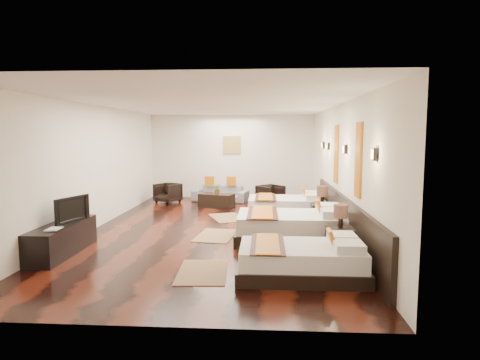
# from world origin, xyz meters

# --- Properties ---
(floor) EXTENTS (5.50, 9.50, 0.01)m
(floor) POSITION_xyz_m (0.00, 0.00, 0.00)
(floor) COLOR black
(floor) RESTS_ON ground
(ceiling) EXTENTS (5.50, 9.50, 0.01)m
(ceiling) POSITION_xyz_m (0.00, 0.00, 2.80)
(ceiling) COLOR white
(ceiling) RESTS_ON floor
(back_wall) EXTENTS (5.50, 0.01, 2.80)m
(back_wall) POSITION_xyz_m (0.00, 4.75, 1.40)
(back_wall) COLOR silver
(back_wall) RESTS_ON floor
(left_wall) EXTENTS (0.01, 9.50, 2.80)m
(left_wall) POSITION_xyz_m (-2.75, 0.00, 1.40)
(left_wall) COLOR silver
(left_wall) RESTS_ON floor
(right_wall) EXTENTS (0.01, 9.50, 2.80)m
(right_wall) POSITION_xyz_m (2.75, 0.00, 1.40)
(right_wall) COLOR silver
(right_wall) RESTS_ON floor
(headboard_panel) EXTENTS (0.08, 6.60, 0.90)m
(headboard_panel) POSITION_xyz_m (2.71, -0.80, 0.45)
(headboard_panel) COLOR black
(headboard_panel) RESTS_ON floor
(bed_near) EXTENTS (1.91, 1.20, 0.73)m
(bed_near) POSITION_xyz_m (1.69, -2.99, 0.25)
(bed_near) COLOR black
(bed_near) RESTS_ON floor
(bed_mid) EXTENTS (2.26, 1.42, 0.86)m
(bed_mid) POSITION_xyz_m (1.70, -0.93, 0.29)
(bed_mid) COLOR black
(bed_mid) RESTS_ON floor
(bed_far) EXTENTS (2.02, 1.27, 0.77)m
(bed_far) POSITION_xyz_m (1.70, 1.56, 0.26)
(bed_far) COLOR black
(bed_far) RESTS_ON floor
(nightstand_a) EXTENTS (0.47, 0.47, 0.93)m
(nightstand_a) POSITION_xyz_m (2.44, -1.95, 0.33)
(nightstand_a) COLOR black
(nightstand_a) RESTS_ON floor
(nightstand_b) EXTENTS (0.49, 0.49, 0.96)m
(nightstand_b) POSITION_xyz_m (2.44, 0.36, 0.34)
(nightstand_b) COLOR black
(nightstand_b) RESTS_ON floor
(jute_mat_near) EXTENTS (0.81, 1.24, 0.01)m
(jute_mat_near) POSITION_xyz_m (0.16, -2.91, 0.01)
(jute_mat_near) COLOR olive
(jute_mat_near) RESTS_ON floor
(jute_mat_mid) EXTENTS (0.89, 1.28, 0.01)m
(jute_mat_mid) POSITION_xyz_m (0.09, -0.60, 0.01)
(jute_mat_mid) COLOR olive
(jute_mat_mid) RESTS_ON floor
(jute_mat_far) EXTENTS (1.14, 1.39, 0.01)m
(jute_mat_far) POSITION_xyz_m (0.17, 1.30, 0.01)
(jute_mat_far) COLOR olive
(jute_mat_far) RESTS_ON floor
(tv_console) EXTENTS (0.50, 1.80, 0.55)m
(tv_console) POSITION_xyz_m (-2.50, -2.08, 0.28)
(tv_console) COLOR black
(tv_console) RESTS_ON floor
(tv) EXTENTS (0.35, 0.81, 0.47)m
(tv) POSITION_xyz_m (-2.45, -1.89, 0.78)
(tv) COLOR black
(tv) RESTS_ON tv_console
(book) EXTENTS (0.23, 0.30, 0.03)m
(book) POSITION_xyz_m (-2.50, -2.56, 0.56)
(book) COLOR black
(book) RESTS_ON tv_console
(figurine) EXTENTS (0.38, 0.38, 0.38)m
(figurine) POSITION_xyz_m (-2.50, -1.38, 0.74)
(figurine) COLOR brown
(figurine) RESTS_ON tv_console
(sofa) EXTENTS (1.86, 1.04, 0.51)m
(sofa) POSITION_xyz_m (-0.30, 3.89, 0.26)
(sofa) COLOR slate
(sofa) RESTS_ON floor
(armchair_left) EXTENTS (0.91, 0.91, 0.62)m
(armchair_left) POSITION_xyz_m (-1.93, 3.53, 0.31)
(armchair_left) COLOR black
(armchair_left) RESTS_ON floor
(armchair_right) EXTENTS (0.95, 0.95, 0.62)m
(armchair_right) POSITION_xyz_m (1.30, 3.28, 0.31)
(armchair_right) COLOR black
(armchair_right) RESTS_ON floor
(coffee_table) EXTENTS (1.10, 0.78, 0.40)m
(coffee_table) POSITION_xyz_m (-0.30, 2.84, 0.20)
(coffee_table) COLOR black
(coffee_table) RESTS_ON floor
(table_plant) EXTENTS (0.26, 0.23, 0.29)m
(table_plant) POSITION_xyz_m (-0.27, 2.83, 0.54)
(table_plant) COLOR #20561C
(table_plant) RESTS_ON coffee_table
(orange_panel_a) EXTENTS (0.04, 0.40, 1.30)m
(orange_panel_a) POSITION_xyz_m (2.73, -1.90, 1.70)
(orange_panel_a) COLOR #D86014
(orange_panel_a) RESTS_ON right_wall
(orange_panel_b) EXTENTS (0.04, 0.40, 1.30)m
(orange_panel_b) POSITION_xyz_m (2.73, 0.30, 1.70)
(orange_panel_b) COLOR #D86014
(orange_panel_b) RESTS_ON right_wall
(sconce_near) EXTENTS (0.07, 0.12, 0.18)m
(sconce_near) POSITION_xyz_m (2.70, -3.00, 1.85)
(sconce_near) COLOR black
(sconce_near) RESTS_ON right_wall
(sconce_mid) EXTENTS (0.07, 0.12, 0.18)m
(sconce_mid) POSITION_xyz_m (2.70, -0.80, 1.85)
(sconce_mid) COLOR black
(sconce_mid) RESTS_ON right_wall
(sconce_far) EXTENTS (0.07, 0.12, 0.18)m
(sconce_far) POSITION_xyz_m (2.70, 1.40, 1.85)
(sconce_far) COLOR black
(sconce_far) RESTS_ON right_wall
(sconce_lounge) EXTENTS (0.07, 0.12, 0.18)m
(sconce_lounge) POSITION_xyz_m (2.70, 2.30, 1.85)
(sconce_lounge) COLOR black
(sconce_lounge) RESTS_ON right_wall
(gold_artwork) EXTENTS (0.60, 0.04, 0.60)m
(gold_artwork) POSITION_xyz_m (0.00, 4.73, 1.80)
(gold_artwork) COLOR #AD873F
(gold_artwork) RESTS_ON back_wall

